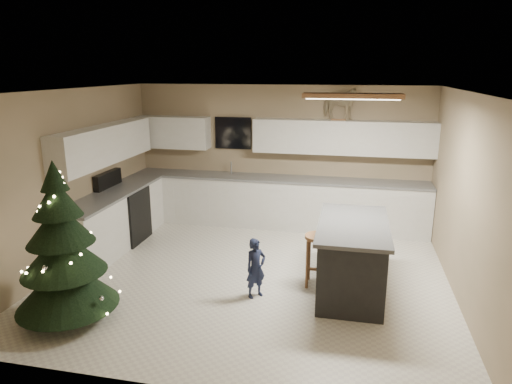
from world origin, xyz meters
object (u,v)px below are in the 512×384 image
toddler (256,268)px  rocking_horse (339,103)px  christmas_tree (63,257)px  island (352,257)px  bar_stool (318,248)px

toddler → rocking_horse: bearing=28.1°
christmas_tree → rocking_horse: bearing=53.4°
island → christmas_tree: 3.57m
island → rocking_horse: 3.11m
bar_stool → christmas_tree: bearing=-151.8°
island → rocking_horse: (-0.34, 2.50, 1.82)m
rocking_horse → christmas_tree: bearing=162.4°
bar_stool → rocking_horse: bearing=87.4°
bar_stool → rocking_horse: (0.11, 2.42, 1.75)m
bar_stool → rocking_horse: size_ratio=1.01×
bar_stool → christmas_tree: christmas_tree is taller
bar_stool → rocking_horse: 2.99m
toddler → island: bearing=-25.7°
toddler → rocking_horse: 3.59m
island → bar_stool: 0.46m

